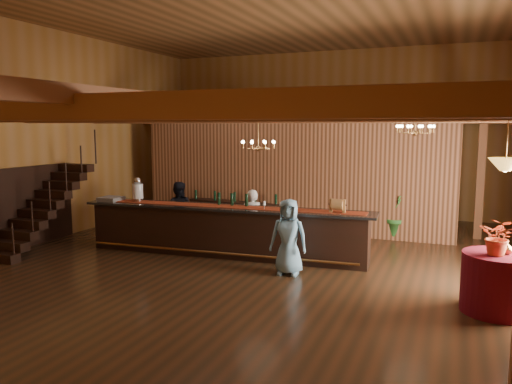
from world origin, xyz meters
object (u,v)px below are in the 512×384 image
at_px(bartender, 252,220).
at_px(chandelier_left, 258,144).
at_px(tasting_bar, 225,231).
at_px(beverage_dispenser, 138,190).
at_px(staff_second, 178,212).
at_px(chandelier_right, 415,129).
at_px(raffle_drum, 338,205).
at_px(guest, 289,237).
at_px(backbar_shelf, 235,216).
at_px(floor_plant, 398,216).
at_px(round_table, 498,283).
at_px(pendant_lamp, 506,164).

bearing_deg(bartender, chandelier_left, 118.71).
distance_m(tasting_bar, beverage_dispenser, 2.47).
bearing_deg(staff_second, chandelier_right, 165.38).
bearing_deg(raffle_drum, tasting_bar, -177.13).
distance_m(chandelier_right, guest, 3.74).
height_order(beverage_dispenser, backbar_shelf, beverage_dispenser).
bearing_deg(staff_second, floor_plant, -174.13).
distance_m(raffle_drum, staff_second, 4.39).
relative_size(beverage_dispenser, raffle_drum, 1.76).
bearing_deg(bartender, staff_second, -21.47).
xyz_separation_m(beverage_dispenser, bartender, (2.73, 0.75, -0.69)).
relative_size(chandelier_left, guest, 0.52).
height_order(beverage_dispenser, round_table, beverage_dispenser).
distance_m(bartender, staff_second, 2.13).
height_order(tasting_bar, bartender, bartender).
bearing_deg(pendant_lamp, backbar_shelf, 146.92).
height_order(round_table, guest, guest).
bearing_deg(beverage_dispenser, tasting_bar, 2.65).
bearing_deg(staff_second, backbar_shelf, -129.79).
xyz_separation_m(raffle_drum, guest, (-0.76, -1.00, -0.55)).
relative_size(beverage_dispenser, chandelier_right, 0.75).
bearing_deg(floor_plant, round_table, -66.60).
xyz_separation_m(chandelier_right, guest, (-2.19, -2.13, -2.16)).
bearing_deg(floor_plant, raffle_drum, -106.55).
bearing_deg(raffle_drum, round_table, -29.67).
relative_size(beverage_dispenser, bartender, 0.40).
bearing_deg(chandelier_right, guest, -135.79).
relative_size(raffle_drum, bartender, 0.23).
height_order(round_table, chandelier_right, chandelier_right).
bearing_deg(raffle_drum, backbar_shelf, 144.24).
relative_size(pendant_lamp, floor_plant, 0.71).
relative_size(round_table, guest, 0.72).
bearing_deg(chandelier_right, beverage_dispenser, -167.84).
bearing_deg(round_table, chandelier_right, 119.17).
xyz_separation_m(tasting_bar, bartender, (0.42, 0.65, 0.16)).
distance_m(beverage_dispenser, floor_plant, 6.78).
relative_size(round_table, chandelier_left, 1.40).
bearing_deg(pendant_lamp, beverage_dispenser, 169.40).
height_order(beverage_dispenser, pendant_lamp, pendant_lamp).
bearing_deg(bartender, chandelier_right, 171.87).
height_order(chandelier_right, floor_plant, chandelier_right).
xyz_separation_m(tasting_bar, staff_second, (-1.71, 0.78, 0.20)).
height_order(chandelier_right, guest, chandelier_right).
xyz_separation_m(tasting_bar, pendant_lamp, (5.63, -1.59, 1.82)).
relative_size(chandelier_left, pendant_lamp, 0.89).
distance_m(chandelier_right, pendant_lamp, 3.31).
distance_m(pendant_lamp, guest, 4.18).
relative_size(backbar_shelf, round_table, 2.62).
distance_m(backbar_shelf, round_table, 7.90).
xyz_separation_m(bartender, floor_plant, (3.11, 2.61, -0.12)).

